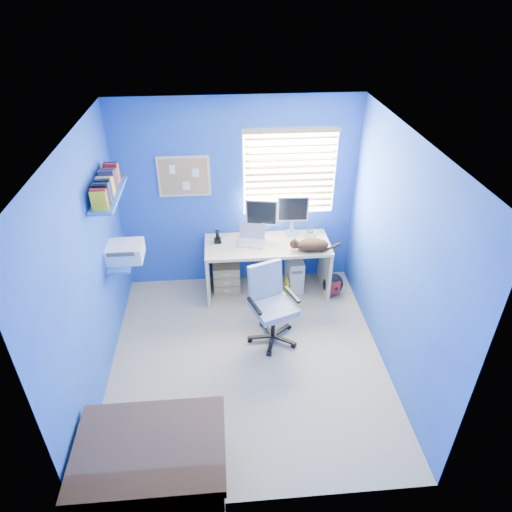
{
  "coord_description": "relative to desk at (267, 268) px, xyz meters",
  "views": [
    {
      "loc": [
        -0.22,
        -3.67,
        3.72
      ],
      "look_at": [
        0.15,
        0.65,
        0.95
      ],
      "focal_mm": 32.0,
      "sensor_mm": 36.0,
      "label": 1
    }
  ],
  "objects": [
    {
      "name": "mug",
      "position": [
        0.57,
        0.13,
        0.42
      ],
      "size": [
        0.1,
        0.09,
        0.1
      ],
      "primitive_type": "imported",
      "color": "#307D4E",
      "rests_on": "desk"
    },
    {
      "name": "window_blinds",
      "position": [
        0.3,
        0.31,
        1.18
      ],
      "size": [
        1.15,
        0.05,
        1.1
      ],
      "color": "white",
      "rests_on": "ground"
    },
    {
      "name": "yellow_book",
      "position": [
        0.24,
        -0.1,
        -0.25
      ],
      "size": [
        0.03,
        0.17,
        0.24
      ],
      "primitive_type": "cube",
      "color": "yellow",
      "rests_on": "floor"
    },
    {
      "name": "cat",
      "position": [
        0.53,
        -0.2,
        0.44
      ],
      "size": [
        0.44,
        0.27,
        0.15
      ],
      "primitive_type": "ellipsoid",
      "rotation": [
        0.0,
        0.0,
        -0.12
      ],
      "color": "black",
      "rests_on": "desk"
    },
    {
      "name": "monitor_left",
      "position": [
        -0.07,
        0.17,
        0.64
      ],
      "size": [
        0.42,
        0.19,
        0.54
      ],
      "primitive_type": "cube",
      "rotation": [
        0.0,
        0.0,
        -0.19
      ],
      "color": "silver",
      "rests_on": "desk"
    },
    {
      "name": "desk",
      "position": [
        0.0,
        0.0,
        0.0
      ],
      "size": [
        1.58,
        0.65,
        0.74
      ],
      "primitive_type": "cube",
      "color": "#D2B68E",
      "rests_on": "floor"
    },
    {
      "name": "wall_left",
      "position": [
        -1.85,
        -1.26,
        0.88
      ],
      "size": [
        0.01,
        3.2,
        2.5
      ],
      "primitive_type": "cube",
      "color": "blue",
      "rests_on": "ground"
    },
    {
      "name": "wall_right",
      "position": [
        1.15,
        -1.26,
        0.88
      ],
      "size": [
        0.01,
        3.2,
        2.5
      ],
      "primitive_type": "cube",
      "color": "blue",
      "rests_on": "ground"
    },
    {
      "name": "office_chair",
      "position": [
        -0.05,
        -0.91,
        -0.02
      ],
      "size": [
        0.7,
        0.7,
        0.93
      ],
      "color": "black",
      "rests_on": "floor"
    },
    {
      "name": "cd_spindle",
      "position": [
        0.58,
        0.14,
        0.41
      ],
      "size": [
        0.13,
        0.13,
        0.07
      ],
      "primitive_type": "cylinder",
      "color": "silver",
      "rests_on": "desk"
    },
    {
      "name": "wall_back",
      "position": [
        -0.35,
        0.34,
        0.88
      ],
      "size": [
        3.0,
        0.01,
        2.5
      ],
      "primitive_type": "cube",
      "color": "blue",
      "rests_on": "ground"
    },
    {
      "name": "corkboard",
      "position": [
        -1.0,
        0.33,
        1.18
      ],
      "size": [
        0.64,
        0.02,
        0.52
      ],
      "color": "#D2B68E",
      "rests_on": "ground"
    },
    {
      "name": "tower_pc",
      "position": [
        0.38,
        0.1,
        -0.14
      ],
      "size": [
        0.2,
        0.44,
        0.45
      ],
      "primitive_type": "cube",
      "rotation": [
        0.0,
        0.0,
        0.03
      ],
      "color": "beige",
      "rests_on": "floor"
    },
    {
      "name": "monitor_right",
      "position": [
        0.34,
        0.23,
        0.64
      ],
      "size": [
        0.41,
        0.14,
        0.54
      ],
      "primitive_type": "cube",
      "rotation": [
        0.0,
        0.0,
        -0.06
      ],
      "color": "silver",
      "rests_on": "desk"
    },
    {
      "name": "wall_shelves",
      "position": [
        -1.7,
        -0.51,
        1.06
      ],
      "size": [
        0.42,
        0.9,
        1.05
      ],
      "color": "blue",
      "rests_on": "ground"
    },
    {
      "name": "bed_corner",
      "position": [
        -1.22,
        -2.65,
        -0.1
      ],
      "size": [
        1.14,
        0.81,
        0.55
      ],
      "primitive_type": "cube",
      "color": "#483024",
      "rests_on": "floor"
    },
    {
      "name": "phone",
      "position": [
        -0.63,
        0.1,
        0.45
      ],
      "size": [
        0.09,
        0.11,
        0.17
      ],
      "primitive_type": "cube",
      "rotation": [
        0.0,
        0.0,
        0.01
      ],
      "color": "black",
      "rests_on": "desk"
    },
    {
      "name": "backpack",
      "position": [
        0.86,
        -0.16,
        -0.21
      ],
      "size": [
        0.3,
        0.24,
        0.32
      ],
      "primitive_type": "ellipsoid",
      "rotation": [
        0.0,
        0.0,
        0.15
      ],
      "color": "black",
      "rests_on": "floor"
    },
    {
      "name": "drawer_boxes",
      "position": [
        -0.53,
        0.08,
        -0.17
      ],
      "size": [
        0.35,
        0.28,
        0.41
      ],
      "primitive_type": "cube",
      "color": "tan",
      "rests_on": "floor"
    },
    {
      "name": "ceiling",
      "position": [
        -0.35,
        -1.26,
        2.13
      ],
      "size": [
        3.0,
        3.2,
        0.0
      ],
      "primitive_type": "cube",
      "color": "white",
      "rests_on": "wall_back"
    },
    {
      "name": "floor",
      "position": [
        -0.35,
        -1.26,
        -0.37
      ],
      "size": [
        3.0,
        3.2,
        0.0
      ],
      "primitive_type": "cube",
      "color": "tan",
      "rests_on": "ground"
    },
    {
      "name": "wall_front",
      "position": [
        -0.35,
        -2.86,
        0.88
      ],
      "size": [
        3.0,
        0.01,
        2.5
      ],
      "primitive_type": "cube",
      "color": "blue",
      "rests_on": "ground"
    },
    {
      "name": "laptop",
      "position": [
        -0.21,
        0.03,
        0.48
      ],
      "size": [
        0.38,
        0.33,
        0.22
      ],
      "primitive_type": "cube",
      "rotation": [
        0.0,
        0.0,
        -0.24
      ],
      "color": "silver",
      "rests_on": "desk"
    }
  ]
}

